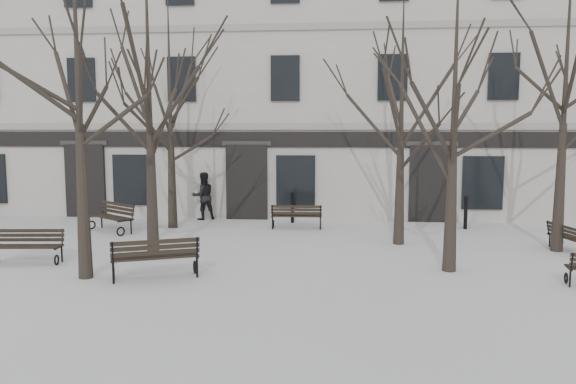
# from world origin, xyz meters

# --- Properties ---
(ground) EXTENTS (100.00, 100.00, 0.00)m
(ground) POSITION_xyz_m (0.00, 0.00, 0.00)
(ground) COLOR silver
(ground) RESTS_ON ground
(building) EXTENTS (40.40, 10.20, 11.40)m
(building) POSITION_xyz_m (0.00, 12.96, 5.52)
(building) COLOR #B6B0A8
(building) RESTS_ON ground
(tree_0) EXTENTS (6.03, 6.03, 8.61)m
(tree_0) POSITION_xyz_m (-5.87, -1.00, 5.38)
(tree_0) COLOR black
(tree_0) RESTS_ON ground
(tree_1) EXTENTS (5.90, 5.90, 8.43)m
(tree_1) POSITION_xyz_m (-4.95, 1.14, 5.27)
(tree_1) COLOR black
(tree_1) RESTS_ON ground
(tree_2) EXTENTS (5.19, 5.19, 7.41)m
(tree_2) POSITION_xyz_m (2.81, 0.46, 4.63)
(tree_2) COLOR black
(tree_2) RESTS_ON ground
(tree_4) EXTENTS (5.66, 5.66, 8.08)m
(tree_4) POSITION_xyz_m (-5.83, 5.82, 5.05)
(tree_4) COLOR black
(tree_4) RESTS_ON ground
(tree_5) EXTENTS (5.22, 5.22, 7.46)m
(tree_5) POSITION_xyz_m (1.90, 3.66, 4.66)
(tree_5) COLOR black
(tree_5) RESTS_ON ground
(tree_6) EXTENTS (6.09, 6.09, 8.70)m
(tree_6) POSITION_xyz_m (6.34, 3.06, 5.44)
(tree_6) COLOR black
(tree_6) RESTS_ON ground
(bench_0) EXTENTS (1.81, 0.81, 0.89)m
(bench_0) POSITION_xyz_m (-8.03, 0.27, 0.48)
(bench_0) COLOR black
(bench_0) RESTS_ON ground
(bench_1) EXTENTS (2.10, 1.42, 1.01)m
(bench_1) POSITION_xyz_m (-4.18, -0.97, 0.55)
(bench_1) COLOR black
(bench_1) RESTS_ON ground
(bench_3) EXTENTS (1.97, 1.72, 0.99)m
(bench_3) POSITION_xyz_m (-7.66, 4.87, 0.54)
(bench_3) COLOR black
(bench_3) RESTS_ON ground
(bench_4) EXTENTS (1.79, 0.71, 0.89)m
(bench_4) POSITION_xyz_m (-1.41, 5.93, 0.48)
(bench_4) COLOR black
(bench_4) RESTS_ON ground
(bench_5) EXTENTS (0.92, 1.68, 0.81)m
(bench_5) POSITION_xyz_m (6.61, 2.91, 0.44)
(bench_5) COLOR black
(bench_5) RESTS_ON ground
(bollard_a) EXTENTS (0.15, 0.15, 1.18)m
(bollard_a) POSITION_xyz_m (-1.67, 7.25, 0.63)
(bollard_a) COLOR black
(bollard_a) RESTS_ON ground
(bollard_b) EXTENTS (0.15, 0.15, 1.19)m
(bollard_b) POSITION_xyz_m (4.50, 6.47, 0.64)
(bollard_b) COLOR black
(bollard_b) RESTS_ON ground
(pedestrian_b) EXTENTS (1.13, 1.06, 1.84)m
(pedestrian_b) POSITION_xyz_m (-5.17, 7.66, 0.00)
(pedestrian_b) COLOR black
(pedestrian_b) RESTS_ON ground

